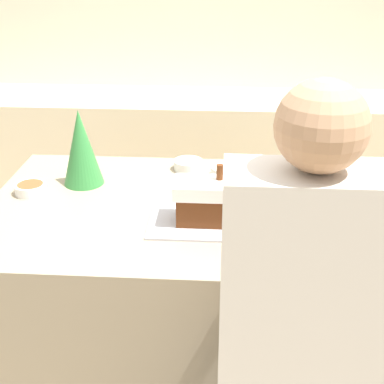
{
  "coord_description": "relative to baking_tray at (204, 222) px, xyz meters",
  "views": [
    {
      "loc": [
        0.17,
        -1.83,
        1.85
      ],
      "look_at": [
        0.05,
        0.0,
        0.98
      ],
      "focal_mm": 50.0,
      "sensor_mm": 36.0,
      "label": 1
    }
  ],
  "objects": [
    {
      "name": "wall_back",
      "position": [
        -0.1,
        2.17,
        0.37
      ],
      "size": [
        8.0,
        0.05,
        2.6
      ],
      "color": "beige",
      "rests_on": "ground_plane"
    },
    {
      "name": "back_cabinet_block",
      "position": [
        -0.1,
        1.84,
        -0.49
      ],
      "size": [
        6.0,
        0.6,
        0.88
      ],
      "color": "beige",
      "rests_on": "ground_plane"
    },
    {
      "name": "kitchen_island",
      "position": [
        -0.1,
        0.13,
        -0.47
      ],
      "size": [
        1.49,
        0.99,
        0.92
      ],
      "color": "gray",
      "rests_on": "ground_plane"
    },
    {
      "name": "baking_tray",
      "position": [
        0.0,
        0.0,
        0.0
      ],
      "size": [
        0.39,
        0.28,
        0.01
      ],
      "color": "#B2B2BC",
      "rests_on": "kitchen_island"
    },
    {
      "name": "gingerbread_house",
      "position": [
        0.0,
        0.0,
        0.09
      ],
      "size": [
        0.21,
        0.14,
        0.21
      ],
      "color": "#5B2D14",
      "rests_on": "baking_tray"
    },
    {
      "name": "decorative_tree",
      "position": [
        -0.52,
        0.31,
        0.15
      ],
      "size": [
        0.17,
        0.17,
        0.32
      ],
      "color": "#33843D",
      "rests_on": "kitchen_island"
    },
    {
      "name": "candy_bowl_front_corner",
      "position": [
        0.08,
        0.41,
        0.02
      ],
      "size": [
        0.14,
        0.14,
        0.05
      ],
      "color": "white",
      "rests_on": "kitchen_island"
    },
    {
      "name": "candy_bowl_behind_tray",
      "position": [
        -0.71,
        0.2,
        0.02
      ],
      "size": [
        0.13,
        0.13,
        0.04
      ],
      "color": "white",
      "rests_on": "kitchen_island"
    },
    {
      "name": "candy_bowl_beside_tree",
      "position": [
        0.24,
        0.37,
        0.02
      ],
      "size": [
        0.12,
        0.12,
        0.04
      ],
      "color": "silver",
      "rests_on": "kitchen_island"
    },
    {
      "name": "candy_bowl_center_rear",
      "position": [
        -0.09,
        0.49,
        0.02
      ],
      "size": [
        0.13,
        0.13,
        0.04
      ],
      "color": "white",
      "rests_on": "kitchen_island"
    },
    {
      "name": "mug",
      "position": [
        0.24,
        -0.28,
        0.04
      ],
      "size": [
        0.07,
        0.07,
        0.09
      ],
      "color": "#B24238",
      "rests_on": "kitchen_island"
    },
    {
      "name": "person",
      "position": [
        0.28,
        -0.58,
        -0.11
      ],
      "size": [
        0.42,
        0.52,
        1.59
      ],
      "color": "#424C6B",
      "rests_on": "ground_plane"
    }
  ]
}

